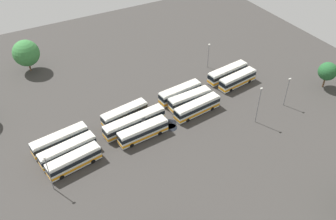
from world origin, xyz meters
name	(u,v)px	position (x,y,z in m)	size (l,w,h in m)	color
ground_plane	(162,117)	(0.00, 0.00, 0.00)	(125.70, 125.70, 0.00)	#383533
bus_row0_slot0	(228,73)	(-23.19, -5.81, 1.82)	(12.41, 4.03, 3.44)	silver
bus_row0_slot1	(238,79)	(-23.56, -1.93, 1.82)	(11.37, 4.01, 3.44)	silver
bus_row1_slot0	(180,93)	(-7.35, -4.14, 1.82)	(11.63, 3.67, 3.44)	silver
bus_row1_slot1	(190,99)	(-8.04, -0.75, 1.82)	(11.19, 3.07, 3.44)	silver
bus_row1_slot2	(197,107)	(-7.89, 2.95, 1.82)	(12.26, 3.84, 3.44)	silver
bus_row2_slot0	(125,114)	(8.12, -3.20, 1.82)	(11.49, 4.13, 3.44)	silver
bus_row2_slot1	(135,122)	(7.38, 0.69, 1.82)	(14.99, 3.99, 3.44)	silver
bus_row2_slot2	(143,132)	(7.08, 4.40, 1.82)	(11.70, 3.40, 3.44)	silver
bus_row3_slot0	(60,140)	(23.77, -1.68, 1.82)	(12.41, 4.14, 3.44)	silver
bus_row3_slot1	(68,150)	(23.21, 2.13, 1.82)	(12.26, 4.30, 3.44)	silver
bus_row3_slot2	(74,161)	(23.01, 5.63, 1.82)	(11.42, 4.26, 3.44)	silver
lamp_post_far_corner	(258,104)	(-18.13, 12.15, 5.24)	(0.56, 0.28, 9.63)	slate
lamp_post_by_building	(49,172)	(28.32, 9.00, 4.71)	(0.56, 0.28, 8.59)	slate
lamp_post_near_entrance	(208,55)	(-21.75, -13.21, 4.09)	(0.56, 0.28, 7.37)	slate
lamp_post_mid_lot	(287,91)	(-28.40, 10.53, 4.33)	(0.56, 0.28, 7.83)	slate
tree_east_edge	(328,71)	(-42.97, 9.63, 4.82)	(4.74, 4.74, 7.21)	brown
tree_northeast	(26,53)	(22.69, -35.88, 5.54)	(7.22, 7.22, 9.15)	brown
puddle_near_shelter	(165,97)	(-4.38, -6.72, 0.00)	(2.70, 2.70, 0.01)	black
puddle_back_corner	(171,128)	(0.04, 4.43, 0.00)	(2.82, 2.82, 0.01)	black
puddle_between_rows	(169,124)	(-0.12, 3.11, 0.00)	(3.54, 3.54, 0.01)	black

